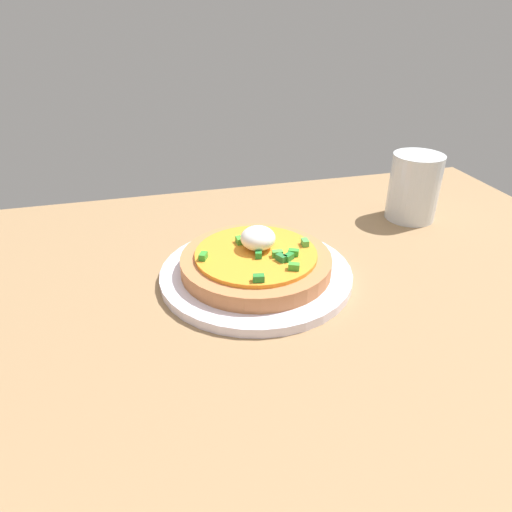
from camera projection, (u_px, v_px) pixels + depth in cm
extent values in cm
cube|color=#96744F|center=(260.00, 324.00, 52.77)|extent=(105.47, 78.21, 3.17)
cylinder|color=white|center=(256.00, 274.00, 58.13)|extent=(24.10, 24.10, 1.18)
cylinder|color=#C07849|center=(256.00, 263.00, 57.34)|extent=(18.80, 18.80, 2.05)
cylinder|color=orange|center=(256.00, 254.00, 56.71)|extent=(15.14, 15.14, 0.51)
ellipsoid|color=white|center=(258.00, 238.00, 56.74)|extent=(4.35, 4.35, 2.88)
cube|color=#4FA94A|center=(305.00, 242.00, 57.97)|extent=(0.92, 1.35, 0.80)
cube|color=#258532|center=(289.00, 257.00, 54.70)|extent=(1.50, 1.41, 0.80)
cube|color=#278B32|center=(259.00, 254.00, 55.36)|extent=(1.09, 1.44, 0.80)
cube|color=#2B7C39|center=(281.00, 258.00, 54.52)|extent=(1.29, 1.50, 0.80)
cube|color=green|center=(294.00, 266.00, 52.76)|extent=(1.50, 1.26, 0.80)
cube|color=#51AE3F|center=(277.00, 254.00, 55.42)|extent=(1.35, 0.92, 0.80)
cube|color=#298630|center=(260.00, 278.00, 50.62)|extent=(1.40, 1.01, 0.80)
cube|color=green|center=(203.00, 256.00, 54.89)|extent=(1.29, 1.50, 0.80)
cube|color=green|center=(239.00, 240.00, 58.47)|extent=(0.89, 1.33, 0.80)
cube|color=green|center=(293.00, 252.00, 55.68)|extent=(1.50, 1.29, 0.80)
cylinder|color=silver|center=(414.00, 187.00, 71.95)|extent=(7.77, 7.77, 10.40)
cylinder|color=orange|center=(412.00, 198.00, 72.81)|extent=(6.83, 6.83, 6.09)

